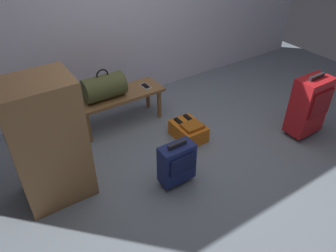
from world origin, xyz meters
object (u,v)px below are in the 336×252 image
(suitcase_upright_red, at_px, (309,105))
(suitcase_small_navy, at_px, (177,163))
(side_cabinet, at_px, (48,142))
(cell_phone, at_px, (145,86))
(bench, at_px, (119,98))
(backpack_orange, at_px, (189,130))
(duffel_bag_olive, at_px, (104,87))

(suitcase_upright_red, bearing_deg, suitcase_small_navy, 175.00)
(suitcase_small_navy, xyz_separation_m, side_cabinet, (-0.93, 0.49, 0.31))
(cell_phone, distance_m, side_cabinet, 1.44)
(bench, distance_m, suitcase_small_navy, 1.16)
(suitcase_upright_red, relative_size, backpack_orange, 1.89)
(bench, xyz_separation_m, cell_phone, (0.33, -0.02, 0.06))
(bench, relative_size, side_cabinet, 0.91)
(cell_phone, bearing_deg, backpack_orange, -76.41)
(bench, distance_m, suitcase_upright_red, 2.04)
(bench, bearing_deg, suitcase_upright_red, -39.22)
(duffel_bag_olive, height_order, backpack_orange, duffel_bag_olive)
(bench, xyz_separation_m, suitcase_upright_red, (1.58, -1.29, 0.04))
(suitcase_upright_red, distance_m, backpack_orange, 1.30)
(bench, height_order, cell_phone, cell_phone)
(bench, bearing_deg, cell_phone, -3.03)
(duffel_bag_olive, relative_size, side_cabinet, 0.40)
(bench, relative_size, cell_phone, 6.94)
(duffel_bag_olive, distance_m, side_cabinet, 1.03)
(backpack_orange, bearing_deg, suitcase_small_navy, -135.27)
(cell_phone, bearing_deg, suitcase_small_navy, -106.88)
(duffel_bag_olive, height_order, suitcase_upright_red, duffel_bag_olive)
(backpack_orange, bearing_deg, suitcase_upright_red, -30.01)
(side_cabinet, bearing_deg, bench, 34.99)
(suitcase_upright_red, bearing_deg, duffel_bag_olive, 143.51)
(duffel_bag_olive, relative_size, suitcase_upright_red, 0.61)
(bench, relative_size, suitcase_small_navy, 2.17)
(bench, height_order, suitcase_upright_red, suitcase_upright_red)
(bench, bearing_deg, side_cabinet, -145.01)
(bench, bearing_deg, backpack_orange, -53.61)
(duffel_bag_olive, relative_size, suitcase_small_navy, 0.96)
(bench, xyz_separation_m, side_cabinet, (-0.95, -0.66, 0.22))
(duffel_bag_olive, bearing_deg, suitcase_small_navy, -82.62)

